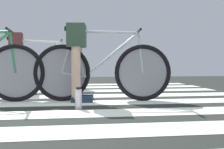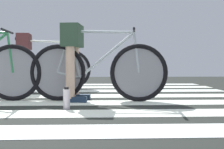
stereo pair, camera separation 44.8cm
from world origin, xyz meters
TOP-DOWN VIEW (x-y plane):
  - ground at (0.00, 0.00)m, footprint 18.00×14.00m
  - crosswalk_markings at (0.03, 0.22)m, footprint 5.44×6.54m
  - bicycle_1_of_3 at (0.48, 0.38)m, footprint 1.73×0.52m
  - cyclist_1_of_3 at (0.17, 0.41)m, footprint 0.35×0.43m
  - bicycle_3_of_3 at (-0.52, 2.09)m, footprint 1.73×0.52m
  - cyclist_3_of_3 at (-0.83, 2.06)m, footprint 0.34×0.43m
  - water_bottle at (0.16, -0.25)m, footprint 0.07×0.07m

SIDE VIEW (x-z plane):
  - ground at x=0.00m, z-range 0.00..0.02m
  - crosswalk_markings at x=0.03m, z-range 0.02..0.02m
  - water_bottle at x=0.16m, z-range 0.01..0.25m
  - bicycle_1_of_3 at x=0.48m, z-range -0.06..0.87m
  - bicycle_3_of_3 at x=-0.52m, z-range -0.06..0.87m
  - cyclist_1_of_3 at x=0.17m, z-range 0.16..1.12m
  - cyclist_3_of_3 at x=-0.83m, z-range 0.17..1.17m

